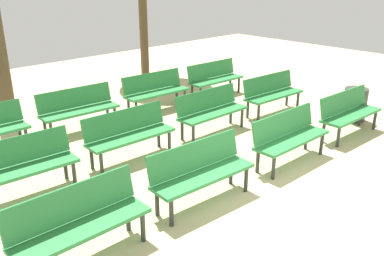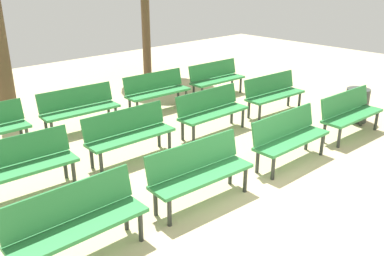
{
  "view_description": "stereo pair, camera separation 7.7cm",
  "coord_description": "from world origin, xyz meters",
  "px_view_note": "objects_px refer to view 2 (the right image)",
  "views": [
    {
      "loc": [
        -4.63,
        -2.05,
        3.15
      ],
      "look_at": [
        0.0,
        2.82,
        0.55
      ],
      "focal_mm": 38.69,
      "sensor_mm": 36.0,
      "label": 1
    },
    {
      "loc": [
        -4.57,
        -2.1,
        3.15
      ],
      "look_at": [
        0.0,
        2.82,
        0.55
      ],
      "focal_mm": 38.69,
      "sensor_mm": 36.0,
      "label": 2
    }
  ],
  "objects_px": {
    "bench_r0_c0": "(76,219)",
    "bench_r0_c3": "(350,111)",
    "bench_r1_c1": "(129,132)",
    "bench_r1_c3": "(273,92)",
    "bench_r1_c2": "(211,109)",
    "bench_r2_c1": "(79,106)",
    "bench_r0_c1": "(199,169)",
    "bench_r1_c0": "(19,163)",
    "bench_r0_c2": "(289,135)",
    "bench_r2_c2": "(157,89)",
    "bench_r2_c3": "(216,77)",
    "trash_bin": "(357,105)"
  },
  "relations": [
    {
      "from": "bench_r0_c0",
      "to": "bench_r0_c3",
      "type": "distance_m",
      "value": 5.83
    },
    {
      "from": "bench_r0_c0",
      "to": "bench_r1_c1",
      "type": "bearing_deg",
      "value": 43.54
    },
    {
      "from": "bench_r0_c3",
      "to": "bench_r1_c3",
      "type": "relative_size",
      "value": 1.0
    },
    {
      "from": "bench_r1_c2",
      "to": "bench_r2_c1",
      "type": "bearing_deg",
      "value": 134.79
    },
    {
      "from": "bench_r0_c1",
      "to": "bench_r2_c1",
      "type": "height_order",
      "value": "same"
    },
    {
      "from": "bench_r1_c0",
      "to": "bench_r1_c2",
      "type": "bearing_deg",
      "value": 1.33
    },
    {
      "from": "bench_r0_c1",
      "to": "bench_r1_c0",
      "type": "height_order",
      "value": "same"
    },
    {
      "from": "bench_r1_c3",
      "to": "bench_r1_c0",
      "type": "bearing_deg",
      "value": -178.87
    },
    {
      "from": "bench_r0_c0",
      "to": "bench_r1_c2",
      "type": "distance_m",
      "value": 4.28
    },
    {
      "from": "bench_r1_c1",
      "to": "bench_r0_c2",
      "type": "bearing_deg",
      "value": -44.09
    },
    {
      "from": "bench_r0_c3",
      "to": "bench_r1_c1",
      "type": "xyz_separation_m",
      "value": [
        -3.84,
        2.08,
        0.0
      ]
    },
    {
      "from": "bench_r0_c3",
      "to": "bench_r1_c3",
      "type": "distance_m",
      "value": 1.88
    },
    {
      "from": "bench_r2_c2",
      "to": "bench_r2_c3",
      "type": "relative_size",
      "value": 1.0
    },
    {
      "from": "bench_r0_c1",
      "to": "bench_r0_c2",
      "type": "xyz_separation_m",
      "value": [
        2.01,
        -0.11,
        0.0
      ]
    },
    {
      "from": "bench_r1_c3",
      "to": "bench_r0_c3",
      "type": "bearing_deg",
      "value": -87.02
    },
    {
      "from": "bench_r1_c3",
      "to": "bench_r0_c1",
      "type": "bearing_deg",
      "value": -153.5
    },
    {
      "from": "bench_r0_c2",
      "to": "trash_bin",
      "type": "xyz_separation_m",
      "value": [
        2.85,
        0.21,
        -0.14
      ]
    },
    {
      "from": "bench_r2_c1",
      "to": "bench_r1_c3",
      "type": "bearing_deg",
      "value": -24.73
    },
    {
      "from": "bench_r0_c0",
      "to": "bench_r2_c2",
      "type": "height_order",
      "value": "same"
    },
    {
      "from": "bench_r0_c0",
      "to": "bench_r1_c2",
      "type": "height_order",
      "value": "same"
    },
    {
      "from": "bench_r2_c2",
      "to": "trash_bin",
      "type": "distance_m",
      "value": 4.5
    },
    {
      "from": "bench_r2_c1",
      "to": "bench_r2_c3",
      "type": "height_order",
      "value": "same"
    },
    {
      "from": "bench_r0_c3",
      "to": "trash_bin",
      "type": "height_order",
      "value": "bench_r0_c3"
    },
    {
      "from": "bench_r0_c0",
      "to": "bench_r1_c0",
      "type": "bearing_deg",
      "value": 88.04
    },
    {
      "from": "bench_r0_c2",
      "to": "bench_r2_c2",
      "type": "bearing_deg",
      "value": 89.31
    },
    {
      "from": "bench_r1_c3",
      "to": "bench_r2_c3",
      "type": "distance_m",
      "value": 1.86
    },
    {
      "from": "bench_r0_c2",
      "to": "trash_bin",
      "type": "height_order",
      "value": "bench_r0_c2"
    },
    {
      "from": "bench_r1_c2",
      "to": "bench_r1_c3",
      "type": "distance_m",
      "value": 1.93
    },
    {
      "from": "bench_r1_c0",
      "to": "bench_r2_c3",
      "type": "relative_size",
      "value": 1.01
    },
    {
      "from": "bench_r0_c1",
      "to": "bench_r0_c2",
      "type": "bearing_deg",
      "value": 0.67
    },
    {
      "from": "bench_r0_c1",
      "to": "bench_r2_c1",
      "type": "xyz_separation_m",
      "value": [
        0.17,
        3.73,
        0.0
      ]
    },
    {
      "from": "bench_r0_c2",
      "to": "bench_r0_c3",
      "type": "distance_m",
      "value": 1.94
    },
    {
      "from": "bench_r1_c0",
      "to": "bench_r2_c1",
      "type": "height_order",
      "value": "same"
    },
    {
      "from": "bench_r1_c1",
      "to": "bench_r2_c2",
      "type": "bearing_deg",
      "value": 43.6
    },
    {
      "from": "bench_r1_c3",
      "to": "bench_r0_c0",
      "type": "bearing_deg",
      "value": -160.87
    },
    {
      "from": "bench_r1_c1",
      "to": "bench_r0_c3",
      "type": "bearing_deg",
      "value": -26.27
    },
    {
      "from": "bench_r1_c3",
      "to": "bench_r2_c1",
      "type": "bearing_deg",
      "value": 155.2
    },
    {
      "from": "bench_r0_c2",
      "to": "bench_r2_c2",
      "type": "height_order",
      "value": "same"
    },
    {
      "from": "bench_r1_c0",
      "to": "bench_r2_c3",
      "type": "xyz_separation_m",
      "value": [
        5.79,
        1.61,
        0.0
      ]
    },
    {
      "from": "bench_r0_c2",
      "to": "bench_r2_c1",
      "type": "xyz_separation_m",
      "value": [
        -1.84,
        3.84,
        0.0
      ]
    },
    {
      "from": "bench_r0_c0",
      "to": "bench_r0_c3",
      "type": "xyz_separation_m",
      "value": [
        5.82,
        -0.25,
        0.0
      ]
    },
    {
      "from": "bench_r1_c0",
      "to": "bench_r2_c1",
      "type": "distance_m",
      "value": 2.66
    },
    {
      "from": "bench_r0_c1",
      "to": "bench_r2_c1",
      "type": "distance_m",
      "value": 3.73
    },
    {
      "from": "bench_r0_c0",
      "to": "bench_r1_c3",
      "type": "bearing_deg",
      "value": 16.47
    },
    {
      "from": "bench_r0_c1",
      "to": "trash_bin",
      "type": "bearing_deg",
      "value": 4.98
    },
    {
      "from": "bench_r0_c3",
      "to": "bench_r1_c0",
      "type": "relative_size",
      "value": 1.0
    },
    {
      "from": "bench_r1_c1",
      "to": "bench_r0_c1",
      "type": "bearing_deg",
      "value": -91.09
    },
    {
      "from": "bench_r0_c3",
      "to": "bench_r2_c1",
      "type": "xyz_separation_m",
      "value": [
        -3.78,
        3.93,
        0.0
      ]
    },
    {
      "from": "bench_r0_c0",
      "to": "bench_r1_c2",
      "type": "bearing_deg",
      "value": 24.63
    },
    {
      "from": "bench_r1_c2",
      "to": "bench_r2_c3",
      "type": "distance_m",
      "value": 2.64
    }
  ]
}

